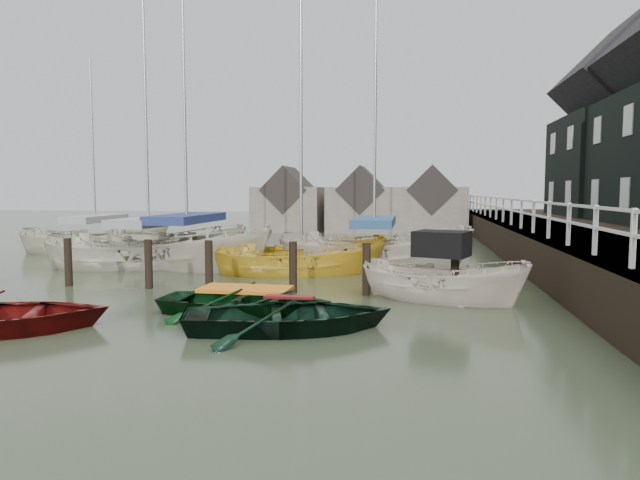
% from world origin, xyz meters
% --- Properties ---
extents(ground, '(120.00, 120.00, 0.00)m').
position_xyz_m(ground, '(0.00, 0.00, 0.00)').
color(ground, '#2B3522').
rests_on(ground, ground).
extents(pier, '(3.04, 32.00, 2.70)m').
position_xyz_m(pier, '(9.48, 10.00, 0.71)').
color(pier, black).
rests_on(pier, ground).
extents(mooring_pilings, '(13.72, 0.22, 1.80)m').
position_xyz_m(mooring_pilings, '(-1.11, 3.00, 0.50)').
color(mooring_pilings, black).
rests_on(mooring_pilings, ground).
extents(far_sheds, '(14.00, 4.08, 4.39)m').
position_xyz_m(far_sheds, '(0.83, 26.00, 1.86)').
color(far_sheds, '#665B51').
rests_on(far_sheds, ground).
extents(rowboat_green, '(3.97, 2.87, 0.81)m').
position_xyz_m(rowboat_green, '(0.70, 0.24, 0.00)').
color(rowboat_green, black).
rests_on(rowboat_green, ground).
extents(rowboat_dkgreen, '(4.85, 4.03, 0.87)m').
position_xyz_m(rowboat_dkgreen, '(2.00, -1.08, 0.00)').
color(rowboat_dkgreen, black).
rests_on(rowboat_dkgreen, ground).
extents(motorboat, '(4.65, 3.03, 2.60)m').
position_xyz_m(motorboat, '(5.14, 2.51, 0.09)').
color(motorboat, beige).
rests_on(motorboat, ground).
extents(sailboat_a, '(7.63, 5.27, 12.19)m').
position_xyz_m(sailboat_a, '(-5.18, 7.50, 0.06)').
color(sailboat_a, beige).
rests_on(sailboat_a, ground).
extents(sailboat_b, '(8.26, 5.71, 12.60)m').
position_xyz_m(sailboat_b, '(-3.79, 7.71, 0.06)').
color(sailboat_b, beige).
rests_on(sailboat_b, ground).
extents(sailboat_c, '(6.26, 3.78, 11.30)m').
position_xyz_m(sailboat_c, '(0.69, 6.73, 0.02)').
color(sailboat_c, gold).
rests_on(sailboat_c, ground).
extents(sailboat_d, '(7.21, 2.87, 11.72)m').
position_xyz_m(sailboat_d, '(2.99, 8.87, 0.06)').
color(sailboat_d, beige).
rests_on(sailboat_d, ground).
extents(sailboat_e, '(6.98, 4.15, 9.85)m').
position_xyz_m(sailboat_e, '(-9.75, 11.57, 0.06)').
color(sailboat_e, beige).
rests_on(sailboat_e, ground).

